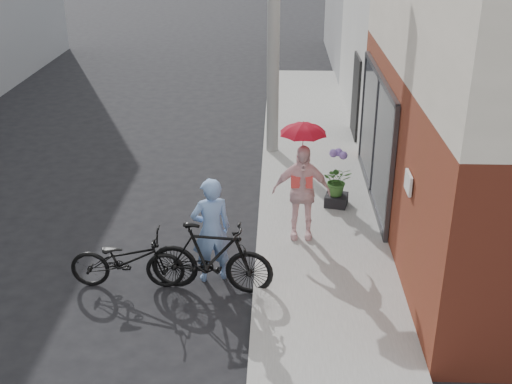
# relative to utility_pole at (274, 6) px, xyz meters

# --- Properties ---
(ground) EXTENTS (80.00, 80.00, 0.00)m
(ground) POSITION_rel_utility_pole_xyz_m (-1.10, -6.00, -3.50)
(ground) COLOR black
(ground) RESTS_ON ground
(sidewalk) EXTENTS (2.20, 24.00, 0.12)m
(sidewalk) POSITION_rel_utility_pole_xyz_m (1.00, -4.00, -3.44)
(sidewalk) COLOR gray
(sidewalk) RESTS_ON ground
(curb) EXTENTS (0.12, 24.00, 0.12)m
(curb) POSITION_rel_utility_pole_xyz_m (-0.16, -4.00, -3.44)
(curb) COLOR #9E9E99
(curb) RESTS_ON ground
(utility_pole) EXTENTS (0.28, 0.28, 7.00)m
(utility_pole) POSITION_rel_utility_pole_xyz_m (0.00, 0.00, 0.00)
(utility_pole) COLOR #9E9E99
(utility_pole) RESTS_ON ground
(officer) EXTENTS (0.75, 0.61, 1.76)m
(officer) POSITION_rel_utility_pole_xyz_m (-0.90, -5.63, -2.62)
(officer) COLOR #7A9FD8
(officer) RESTS_ON ground
(bike_left) EXTENTS (1.81, 0.65, 0.95)m
(bike_left) POSITION_rel_utility_pole_xyz_m (-2.21, -5.90, -3.03)
(bike_left) COLOR black
(bike_left) RESTS_ON ground
(bike_right) EXTENTS (1.99, 0.77, 1.17)m
(bike_right) POSITION_rel_utility_pole_xyz_m (-0.87, -5.98, -2.92)
(bike_right) COLOR black
(bike_right) RESTS_ON ground
(kimono_woman) EXTENTS (1.01, 0.43, 1.73)m
(kimono_woman) POSITION_rel_utility_pole_xyz_m (0.55, -4.35, -2.52)
(kimono_woman) COLOR #FAD1D4
(kimono_woman) RESTS_ON sidewalk
(parasol) EXTENTS (0.77, 0.77, 0.68)m
(parasol) POSITION_rel_utility_pole_xyz_m (0.55, -4.35, -1.31)
(parasol) COLOR red
(parasol) RESTS_ON kimono_woman
(planter) EXTENTS (0.51, 0.51, 0.22)m
(planter) POSITION_rel_utility_pole_xyz_m (1.30, -3.04, -3.27)
(planter) COLOR black
(planter) RESTS_ON sidewalk
(potted_plant) EXTENTS (0.55, 0.48, 0.61)m
(potted_plant) POSITION_rel_utility_pole_xyz_m (1.30, -3.04, -2.85)
(potted_plant) COLOR #3C712D
(potted_plant) RESTS_ON planter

